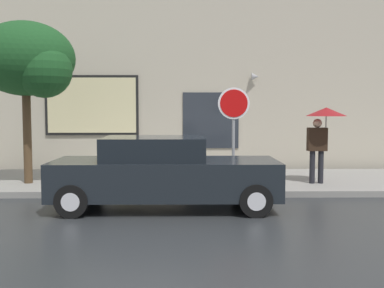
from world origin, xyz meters
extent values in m
plane|color=#282B2D|center=(0.00, 0.00, 0.00)|extent=(60.00, 60.00, 0.00)
cube|color=gray|center=(0.00, 3.00, 0.07)|extent=(20.00, 4.00, 0.15)
cube|color=#B2A893|center=(0.00, 5.50, 3.50)|extent=(20.00, 0.40, 7.00)
cube|color=black|center=(-2.00, 5.27, 2.19)|extent=(2.99, 0.06, 1.92)
cube|color=beige|center=(-2.00, 5.24, 2.19)|extent=(2.83, 0.03, 1.76)
cube|color=#262B33|center=(1.82, 5.28, 1.70)|extent=(1.80, 0.04, 1.80)
cone|color=#99999E|center=(3.22, 5.15, 3.10)|extent=(0.22, 0.24, 0.24)
cube|color=black|center=(0.59, -0.11, 0.64)|extent=(4.61, 1.71, 0.76)
cube|color=black|center=(0.36, -0.11, 1.25)|extent=(2.07, 1.50, 0.48)
cylinder|color=black|center=(2.34, 0.67, 0.32)|extent=(0.64, 0.22, 0.64)
cylinder|color=silver|center=(2.34, 0.67, 0.32)|extent=(0.35, 0.24, 0.35)
cylinder|color=black|center=(2.34, -0.90, 0.32)|extent=(0.64, 0.22, 0.64)
cylinder|color=silver|center=(2.34, -0.90, 0.32)|extent=(0.35, 0.24, 0.35)
cylinder|color=black|center=(-1.17, 0.67, 0.32)|extent=(0.64, 0.22, 0.64)
cylinder|color=silver|center=(-1.17, 0.67, 0.32)|extent=(0.35, 0.24, 0.35)
cylinder|color=black|center=(-1.17, -0.90, 0.32)|extent=(0.64, 0.22, 0.64)
cylinder|color=silver|center=(-1.17, -0.90, 0.32)|extent=(0.35, 0.24, 0.35)
cylinder|color=white|center=(-0.95, 1.94, 0.44)|extent=(0.22, 0.22, 0.59)
sphere|color=#BBBBB7|center=(-0.95, 1.94, 0.74)|extent=(0.23, 0.23, 0.23)
cylinder|color=#BBBBB7|center=(-0.95, 1.78, 0.47)|extent=(0.09, 0.12, 0.09)
cylinder|color=#BBBBB7|center=(-0.95, 2.10, 0.47)|extent=(0.09, 0.12, 0.09)
cylinder|color=white|center=(-0.95, 1.94, 0.18)|extent=(0.30, 0.30, 0.06)
cylinder|color=black|center=(4.27, 2.17, 0.57)|extent=(0.14, 0.14, 0.84)
cylinder|color=black|center=(4.50, 2.17, 0.57)|extent=(0.14, 0.14, 0.84)
cube|color=black|center=(4.38, 2.17, 1.29)|extent=(0.49, 0.22, 0.60)
sphere|color=tan|center=(4.38, 2.17, 1.70)|extent=(0.23, 0.23, 0.23)
cylinder|color=#4C4C51|center=(4.61, 2.17, 1.54)|extent=(0.02, 0.02, 0.90)
cone|color=maroon|center=(4.61, 2.17, 2.00)|extent=(1.04, 1.04, 0.22)
cylinder|color=#4C3823|center=(-3.08, 2.32, 1.40)|extent=(0.21, 0.21, 2.50)
ellipsoid|color=#19471E|center=(-3.08, 2.32, 3.35)|extent=(2.52, 2.14, 1.89)
sphere|color=#19471E|center=(-2.51, 2.00, 3.03)|extent=(1.39, 1.39, 1.39)
cylinder|color=gray|center=(2.16, 1.49, 1.35)|extent=(0.07, 0.07, 2.40)
cylinder|color=white|center=(2.16, 1.45, 2.20)|extent=(0.76, 0.02, 0.76)
cylinder|color=red|center=(2.16, 1.44, 2.20)|extent=(0.66, 0.02, 0.66)
camera|label=1|loc=(1.00, -9.53, 2.06)|focal=42.91mm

